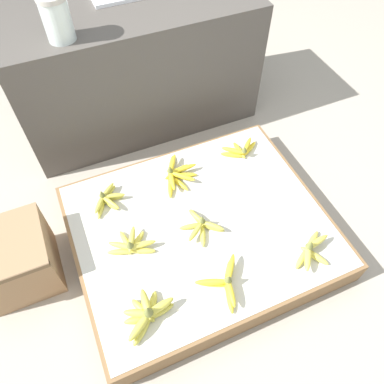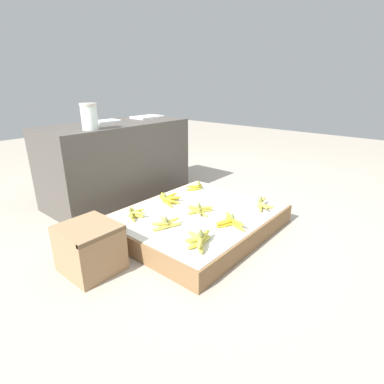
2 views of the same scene
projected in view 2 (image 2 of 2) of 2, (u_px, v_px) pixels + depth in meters
ground_plane at (197, 229)px, 2.25m from camera, size 10.00×10.00×0.00m
display_platform at (198, 220)px, 2.22m from camera, size 1.15×0.95×0.14m
back_vendor_table at (118, 162)px, 2.74m from camera, size 1.30×0.58×0.70m
wooden_crate at (90, 248)px, 1.72m from camera, size 0.29×0.31×0.28m
banana_bunch_front_left at (199, 240)px, 1.74m from camera, size 0.22×0.20×0.11m
banana_bunch_front_midleft at (230, 221)px, 1.98m from camera, size 0.22×0.23×0.09m
banana_bunch_front_midright at (262, 204)px, 2.26m from camera, size 0.21×0.17×0.10m
banana_bunch_middle_left at (165, 223)px, 1.96m from camera, size 0.22×0.17×0.09m
banana_bunch_middle_midleft at (199, 210)px, 2.17m from camera, size 0.19×0.21×0.09m
banana_bunch_back_left at (134, 214)px, 2.11m from camera, size 0.17×0.17×0.08m
banana_bunch_back_midleft at (168, 199)px, 2.37m from camera, size 0.20×0.26×0.09m
banana_bunch_back_midright at (196, 186)px, 2.65m from camera, size 0.22×0.12×0.09m
glass_jar at (89, 116)px, 2.22m from camera, size 0.13×0.13×0.19m
foam_tray_white at (147, 117)px, 2.97m from camera, size 0.29×0.20×0.02m
foam_tray_dark at (106, 121)px, 2.64m from camera, size 0.24×0.15×0.02m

